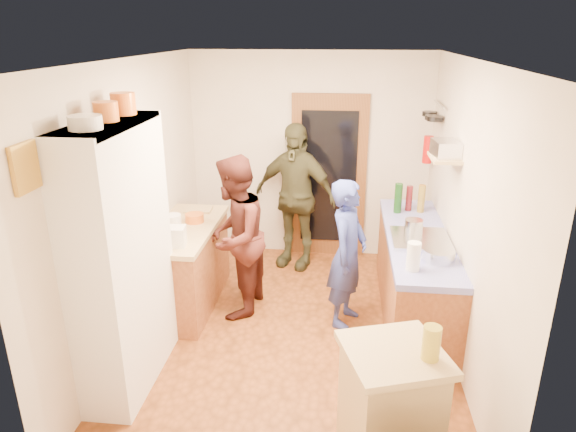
% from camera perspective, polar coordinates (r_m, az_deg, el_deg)
% --- Properties ---
extents(floor, '(3.00, 4.00, 0.02)m').
position_cam_1_polar(floor, '(5.23, 0.60, -12.88)').
color(floor, brown).
rests_on(floor, ground).
extents(ceiling, '(3.00, 4.00, 0.02)m').
position_cam_1_polar(ceiling, '(4.39, 0.73, 17.14)').
color(ceiling, silver).
rests_on(ceiling, ground).
extents(wall_back, '(3.00, 0.02, 2.60)m').
position_cam_1_polar(wall_back, '(6.57, 2.41, 6.59)').
color(wall_back, beige).
rests_on(wall_back, ground).
extents(wall_front, '(3.00, 0.02, 2.60)m').
position_cam_1_polar(wall_front, '(2.84, -3.47, -12.70)').
color(wall_front, beige).
rests_on(wall_front, ground).
extents(wall_left, '(0.02, 4.00, 2.60)m').
position_cam_1_polar(wall_left, '(5.02, -16.78, 1.39)').
color(wall_left, beige).
rests_on(wall_left, ground).
extents(wall_right, '(0.02, 4.00, 2.60)m').
position_cam_1_polar(wall_right, '(4.75, 19.10, 0.08)').
color(wall_right, beige).
rests_on(wall_right, ground).
extents(door_frame, '(0.95, 0.06, 2.10)m').
position_cam_1_polar(door_frame, '(6.58, 4.53, 4.32)').
color(door_frame, brown).
rests_on(door_frame, ground).
extents(door_glass, '(0.70, 0.02, 1.70)m').
position_cam_1_polar(door_glass, '(6.55, 4.52, 4.23)').
color(door_glass, black).
rests_on(door_glass, door_frame).
extents(hutch_body, '(0.40, 1.20, 2.20)m').
position_cam_1_polar(hutch_body, '(4.32, -17.92, -4.63)').
color(hutch_body, white).
rests_on(hutch_body, ground).
extents(hutch_top_shelf, '(0.40, 1.14, 0.04)m').
position_cam_1_polar(hutch_top_shelf, '(4.01, -19.59, 9.54)').
color(hutch_top_shelf, white).
rests_on(hutch_top_shelf, hutch_body).
extents(plate_stack, '(0.23, 0.23, 0.09)m').
position_cam_1_polar(plate_stack, '(3.74, -21.61, 9.64)').
color(plate_stack, white).
rests_on(plate_stack, hutch_top_shelf).
extents(orange_pot_a, '(0.18, 0.18, 0.14)m').
position_cam_1_polar(orange_pot_a, '(4.02, -19.58, 10.88)').
color(orange_pot_a, orange).
rests_on(orange_pot_a, hutch_top_shelf).
extents(orange_pot_b, '(0.19, 0.19, 0.17)m').
position_cam_1_polar(orange_pot_b, '(4.30, -17.83, 11.80)').
color(orange_pot_b, orange).
rests_on(orange_pot_b, hutch_top_shelf).
extents(left_counter_base, '(0.60, 1.40, 0.85)m').
position_cam_1_polar(left_counter_base, '(5.63, -11.23, -5.69)').
color(left_counter_base, '#9E5E35').
rests_on(left_counter_base, ground).
extents(left_counter_top, '(0.64, 1.44, 0.05)m').
position_cam_1_polar(left_counter_top, '(5.45, -11.54, -1.42)').
color(left_counter_top, tan).
rests_on(left_counter_top, left_counter_base).
extents(toaster, '(0.27, 0.20, 0.19)m').
position_cam_1_polar(toaster, '(4.96, -12.77, -2.24)').
color(toaster, white).
rests_on(toaster, left_counter_top).
extents(kettle, '(0.17, 0.17, 0.18)m').
position_cam_1_polar(kettle, '(5.29, -12.63, -0.81)').
color(kettle, white).
rests_on(kettle, left_counter_top).
extents(orange_bowl, '(0.24, 0.24, 0.09)m').
position_cam_1_polar(orange_bowl, '(5.54, -10.34, -0.21)').
color(orange_bowl, orange).
rests_on(orange_bowl, left_counter_top).
extents(chopping_board, '(0.31, 0.24, 0.02)m').
position_cam_1_polar(chopping_board, '(5.88, -9.95, 0.69)').
color(chopping_board, tan).
rests_on(chopping_board, left_counter_top).
extents(right_counter_base, '(0.60, 2.20, 0.84)m').
position_cam_1_polar(right_counter_base, '(5.49, 13.82, -6.66)').
color(right_counter_base, '#9E5E35').
rests_on(right_counter_base, ground).
extents(right_counter_top, '(0.62, 2.22, 0.06)m').
position_cam_1_polar(right_counter_top, '(5.30, 14.22, -2.31)').
color(right_counter_top, '#1F20BE').
rests_on(right_counter_top, right_counter_base).
extents(hob, '(0.55, 0.58, 0.04)m').
position_cam_1_polar(hob, '(5.13, 14.50, -2.52)').
color(hob, silver).
rests_on(hob, right_counter_top).
extents(pot_on_hob, '(0.18, 0.18, 0.12)m').
position_cam_1_polar(pot_on_hob, '(5.25, 13.80, -1.00)').
color(pot_on_hob, silver).
rests_on(pot_on_hob, hob).
extents(bottle_a, '(0.10, 0.10, 0.34)m').
position_cam_1_polar(bottle_a, '(5.82, 12.14, 1.96)').
color(bottle_a, '#143F14').
rests_on(bottle_a, right_counter_top).
extents(bottle_b, '(0.09, 0.09, 0.29)m').
position_cam_1_polar(bottle_b, '(5.92, 13.30, 1.93)').
color(bottle_b, '#591419').
rests_on(bottle_b, right_counter_top).
extents(bottle_c, '(0.10, 0.10, 0.31)m').
position_cam_1_polar(bottle_c, '(5.90, 14.61, 1.88)').
color(bottle_c, olive).
rests_on(bottle_c, right_counter_top).
extents(paper_towel, '(0.12, 0.12, 0.25)m').
position_cam_1_polar(paper_towel, '(4.48, 13.77, -4.38)').
color(paper_towel, white).
rests_on(paper_towel, right_counter_top).
extents(mixing_bowl, '(0.35, 0.35, 0.11)m').
position_cam_1_polar(mixing_bowl, '(4.74, 16.40, -4.19)').
color(mixing_bowl, silver).
rests_on(mixing_bowl, right_counter_top).
extents(island_base, '(0.69, 0.69, 0.86)m').
position_cam_1_polar(island_base, '(3.73, 11.22, -20.53)').
color(island_base, tan).
rests_on(island_base, ground).
extents(island_top, '(0.78, 0.78, 0.05)m').
position_cam_1_polar(island_top, '(3.46, 11.74, -14.79)').
color(island_top, tan).
rests_on(island_top, island_base).
extents(cutting_board, '(0.42, 0.38, 0.02)m').
position_cam_1_polar(cutting_board, '(3.47, 10.64, -14.34)').
color(cutting_board, white).
rests_on(cutting_board, island_top).
extents(oil_jar, '(0.14, 0.14, 0.23)m').
position_cam_1_polar(oil_jar, '(3.36, 15.63, -13.43)').
color(oil_jar, '#AD9E2D').
rests_on(oil_jar, island_top).
extents(pan_rail, '(0.02, 0.65, 0.02)m').
position_cam_1_polar(pan_rail, '(6.03, 16.47, 11.83)').
color(pan_rail, silver).
rests_on(pan_rail, wall_right).
extents(pan_hang_a, '(0.18, 0.18, 0.05)m').
position_cam_1_polar(pan_hang_a, '(5.87, 16.03, 10.37)').
color(pan_hang_a, black).
rests_on(pan_hang_a, pan_rail).
extents(pan_hang_b, '(0.16, 0.16, 0.05)m').
position_cam_1_polar(pan_hang_b, '(6.06, 15.72, 10.50)').
color(pan_hang_b, black).
rests_on(pan_hang_b, pan_rail).
extents(pan_hang_c, '(0.17, 0.17, 0.05)m').
position_cam_1_polar(pan_hang_c, '(6.26, 15.46, 10.90)').
color(pan_hang_c, black).
rests_on(pan_hang_c, pan_rail).
extents(wall_shelf, '(0.26, 0.42, 0.03)m').
position_cam_1_polar(wall_shelf, '(5.03, 17.02, 6.18)').
color(wall_shelf, tan).
rests_on(wall_shelf, wall_right).
extents(radio, '(0.25, 0.32, 0.15)m').
position_cam_1_polar(radio, '(5.01, 17.12, 7.17)').
color(radio, silver).
rests_on(radio, wall_shelf).
extents(ext_bracket, '(0.06, 0.10, 0.04)m').
position_cam_1_polar(ext_bracket, '(6.31, 15.77, 6.67)').
color(ext_bracket, black).
rests_on(ext_bracket, wall_right).
extents(fire_extinguisher, '(0.11, 0.11, 0.32)m').
position_cam_1_polar(fire_extinguisher, '(6.28, 15.27, 7.14)').
color(fire_extinguisher, red).
rests_on(fire_extinguisher, wall_right).
extents(picture_frame, '(0.03, 0.25, 0.30)m').
position_cam_1_polar(picture_frame, '(3.49, -27.18, 4.81)').
color(picture_frame, gold).
rests_on(picture_frame, wall_left).
extents(person_hob, '(0.52, 0.64, 1.51)m').
position_cam_1_polar(person_hob, '(5.07, 6.86, -4.33)').
color(person_hob, '#2E3B8D').
rests_on(person_hob, ground).
extents(person_left, '(0.72, 0.88, 1.69)m').
position_cam_1_polar(person_left, '(5.27, -5.49, -2.22)').
color(person_left, '#411B16').
rests_on(person_left, ground).
extents(person_back, '(1.15, 0.77, 1.81)m').
position_cam_1_polar(person_back, '(6.27, 0.85, 2.19)').
color(person_back, '#373621').
rests_on(person_back, ground).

